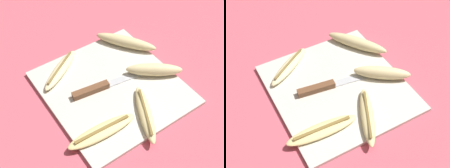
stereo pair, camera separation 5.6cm
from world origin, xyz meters
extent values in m
plane|color=#C65160|center=(0.00, 0.00, 0.00)|extent=(4.00, 4.00, 0.00)
cube|color=beige|center=(0.00, 0.00, 0.01)|extent=(0.38, 0.36, 0.01)
cube|color=brown|center=(-0.02, -0.06, 0.02)|extent=(0.03, 0.11, 0.02)
cube|color=#B7BABF|center=(0.00, 0.07, 0.01)|extent=(0.04, 0.16, 0.00)
ellipsoid|color=beige|center=(0.03, 0.13, 0.03)|extent=(0.13, 0.15, 0.04)
ellipsoid|color=#DBC684|center=(0.13, 0.01, 0.02)|extent=(0.18, 0.11, 0.02)
cube|color=brown|center=(0.13, 0.01, 0.03)|extent=(0.13, 0.07, 0.00)
ellipsoid|color=beige|center=(-0.12, 0.13, 0.03)|extent=(0.18, 0.14, 0.04)
ellipsoid|color=beige|center=(-0.13, -0.09, 0.02)|extent=(0.13, 0.16, 0.02)
cube|color=olive|center=(-0.13, -0.09, 0.03)|extent=(0.08, 0.12, 0.00)
ellipsoid|color=#EDD689|center=(0.11, -0.11, 0.02)|extent=(0.05, 0.19, 0.02)
cube|color=olive|center=(0.11, -0.11, 0.03)|extent=(0.02, 0.15, 0.00)
camera|label=1|loc=(0.48, -0.33, 0.68)|focal=50.00mm
camera|label=2|loc=(0.51, -0.28, 0.68)|focal=50.00mm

